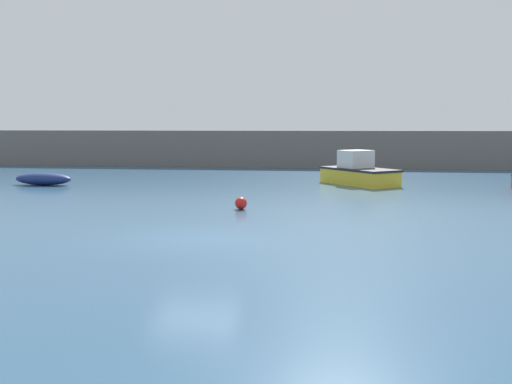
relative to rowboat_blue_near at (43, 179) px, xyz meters
The scene contains 5 objects.
ground_plane 18.29m from the rowboat_blue_near, 49.14° to the right, with size 120.00×120.00×0.20m, color #2D5170.
harbor_breakwater 20.31m from the rowboat_blue_near, 53.84° to the left, with size 49.37×2.95×2.90m, color #66605B.
rowboat_blue_near is the anchor object (origin of this frame).
motorboat_with_cabin 17.65m from the rowboat_blue_near, ahead, with size 4.51×4.92×1.92m.
mooring_buoy_red 14.53m from the rowboat_blue_near, 31.77° to the right, with size 0.48×0.48×0.48m, color red.
Camera 1 is at (3.87, -15.98, 3.32)m, focal length 40.00 mm.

